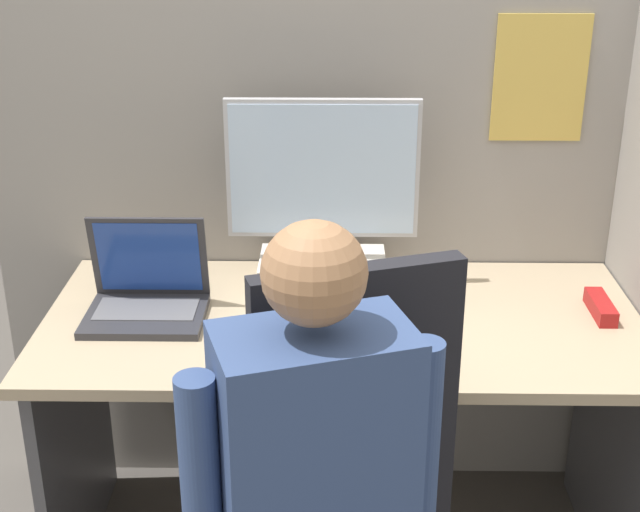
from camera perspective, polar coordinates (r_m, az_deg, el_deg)
cubicle_panel_back at (r=2.65m, az=1.47°, el=0.69°), size 2.05×0.05×1.58m
desk at (r=2.40m, az=1.42°, el=-7.80°), size 1.55×0.73×0.75m
paper_box at (r=2.50m, az=0.16°, el=-0.90°), size 0.35×0.21×0.07m
monitor at (r=2.40m, az=0.17°, el=5.05°), size 0.52×0.20×0.45m
laptop at (r=2.35m, az=-11.04°, el=-2.60°), size 0.30×0.24×0.25m
mouse at (r=2.16m, az=-6.02°, el=-5.62°), size 0.07×0.04×0.04m
stapler at (r=2.43m, az=17.52°, el=-3.13°), size 0.05×0.16×0.04m
carrot_toy at (r=2.16m, az=5.21°, el=-5.40°), size 0.05×0.12×0.05m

